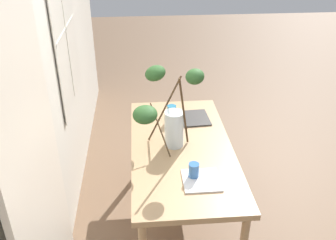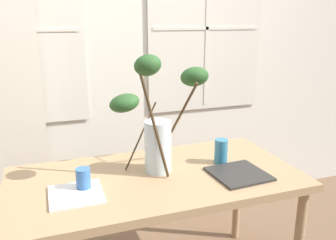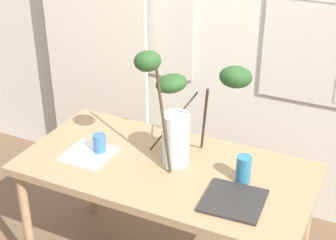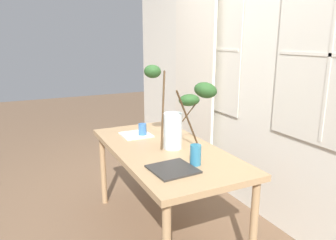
{
  "view_description": "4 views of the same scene",
  "coord_description": "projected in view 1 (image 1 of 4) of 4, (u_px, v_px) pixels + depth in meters",
  "views": [
    {
      "loc": [
        -2.37,
        0.3,
        2.32
      ],
      "look_at": [
        0.07,
        0.1,
        0.94
      ],
      "focal_mm": 40.06,
      "sensor_mm": 36.0,
      "label": 1
    },
    {
      "loc": [
        -0.51,
        -1.65,
        1.55
      ],
      "look_at": [
        0.09,
        0.06,
        1.03
      ],
      "focal_mm": 37.78,
      "sensor_mm": 36.0,
      "label": 2
    },
    {
      "loc": [
        0.98,
        -2.01,
        2.17
      ],
      "look_at": [
        -0.03,
        0.08,
        0.97
      ],
      "focal_mm": 54.17,
      "sensor_mm": 36.0,
      "label": 3
    },
    {
      "loc": [
        2.16,
        -1.02,
        1.57
      ],
      "look_at": [
        -0.03,
        0.05,
        0.96
      ],
      "focal_mm": 34.26,
      "sensor_mm": 36.0,
      "label": 4
    }
  ],
  "objects": [
    {
      "name": "plate_square_left",
      "position": [
        201.0,
        180.0,
        2.49
      ],
      "size": [
        0.25,
        0.25,
        0.01
      ],
      "primitive_type": "cube",
      "rotation": [
        0.0,
        0.0,
        0.0
      ],
      "color": "white",
      "rests_on": "dining_table"
    },
    {
      "name": "drinking_glass_blue_right",
      "position": [
        172.0,
        113.0,
        3.17
      ],
      "size": [
        0.08,
        0.08,
        0.14
      ],
      "primitive_type": "cylinder",
      "color": "teal",
      "rests_on": "dining_table"
    },
    {
      "name": "drinking_glass_blue_left",
      "position": [
        194.0,
        171.0,
        2.5
      ],
      "size": [
        0.07,
        0.07,
        0.11
      ],
      "primitive_type": "cylinder",
      "color": "#386BAD",
      "rests_on": "dining_table"
    },
    {
      "name": "back_wall_with_windows",
      "position": [
        37.0,
        58.0,
        2.42
      ],
      "size": [
        5.36,
        0.14,
        2.97
      ],
      "color": "silver",
      "rests_on": "ground"
    },
    {
      "name": "ground",
      "position": [
        180.0,
        219.0,
        3.22
      ],
      "size": [
        14.0,
        14.0,
        0.0
      ],
      "primitive_type": "plane",
      "color": "brown"
    },
    {
      "name": "dining_table",
      "position": [
        182.0,
        154.0,
        2.89
      ],
      "size": [
        1.53,
        0.77,
        0.74
      ],
      "color": "tan",
      "rests_on": "ground"
    },
    {
      "name": "curtain_sheer_side",
      "position": [
        36.0,
        176.0,
        1.74
      ],
      "size": [
        0.8,
        0.03,
        2.48
      ],
      "primitive_type": "cube",
      "color": "silver",
      "rests_on": "ground"
    },
    {
      "name": "plate_square_right",
      "position": [
        192.0,
        118.0,
        3.23
      ],
      "size": [
        0.3,
        0.3,
        0.01
      ],
      "primitive_type": "cube",
      "rotation": [
        0.0,
        0.0,
        0.06
      ],
      "color": "#2D2B28",
      "rests_on": "dining_table"
    },
    {
      "name": "vase_with_branches",
      "position": [
        167.0,
        111.0,
        2.74
      ],
      "size": [
        0.62,
        0.56,
        0.66
      ],
      "color": "silver",
      "rests_on": "dining_table"
    }
  ]
}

